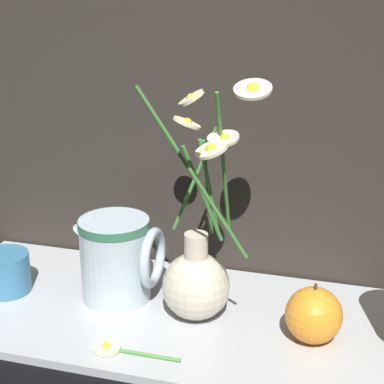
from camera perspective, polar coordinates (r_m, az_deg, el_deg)
name	(u,v)px	position (r m, az deg, el deg)	size (l,w,h in m)	color
ground_plane	(190,322)	(0.93, -0.15, -11.52)	(6.00, 6.00, 0.00)	black
shelf	(190,319)	(0.93, -0.15, -11.20)	(0.78, 0.31, 0.01)	#B2B7BC
vase_with_flowers	(197,275)	(0.89, 0.41, -7.43)	(0.15, 0.22, 0.35)	beige
yellow_mug	(4,272)	(1.02, -16.33, -6.85)	(0.08, 0.07, 0.06)	teal
ceramic_pitcher	(117,256)	(0.95, -6.65, -5.63)	(0.13, 0.10, 0.13)	silver
orange_fruit	(314,315)	(0.87, 10.76, -10.70)	(0.08, 0.08, 0.08)	orange
loose_daisy	(117,349)	(0.86, -6.71, -13.72)	(0.12, 0.04, 0.01)	#4C8E3D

